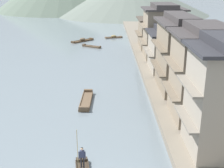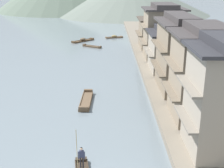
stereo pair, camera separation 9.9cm
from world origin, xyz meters
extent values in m
cube|color=slate|center=(15.74, 30.00, 0.32)|extent=(18.00, 110.00, 0.64)
cube|color=#33281E|center=(0.04, 3.50, 0.30)|extent=(0.89, 0.48, 0.19)
cube|color=black|center=(0.29, 2.34, 0.42)|extent=(0.10, 0.22, 0.05)
cylinder|color=#232328|center=(0.29, 2.38, 0.83)|extent=(0.11, 0.11, 0.78)
cube|color=black|center=(0.11, 2.34, 0.42)|extent=(0.10, 0.22, 0.05)
cylinder|color=#232328|center=(0.11, 2.38, 0.83)|extent=(0.11, 0.11, 0.78)
cube|color=#2D334C|center=(0.20, 2.38, 1.48)|extent=(0.32, 0.20, 0.52)
cylinder|color=#2D334C|center=(0.41, 2.32, 1.41)|extent=(0.08, 0.08, 0.56)
cylinder|color=#2D334C|center=(-0.01, 2.32, 1.41)|extent=(0.08, 0.08, 0.56)
sphere|color=#DBB28E|center=(0.20, 2.38, 1.88)|extent=(0.20, 0.20, 0.20)
sphere|color=black|center=(0.20, 2.39, 1.90)|extent=(0.18, 0.18, 0.18)
cylinder|color=tan|center=(-0.10, 2.29, 1.93)|extent=(0.04, 0.04, 3.00)
cube|color=brown|center=(-0.45, 15.25, 0.15)|extent=(1.29, 5.45, 0.30)
cube|color=brown|center=(-0.53, 12.69, 0.43)|extent=(1.03, 0.39, 0.27)
cube|color=brown|center=(-0.37, 17.81, 0.43)|extent=(1.03, 0.39, 0.27)
cube|color=brown|center=(0.08, 15.24, 0.34)|extent=(0.23, 4.92, 0.08)
cube|color=brown|center=(-0.97, 15.27, 0.34)|extent=(0.23, 4.92, 0.08)
cube|color=brown|center=(-1.35, 44.09, 0.12)|extent=(3.98, 2.89, 0.23)
cube|color=brown|center=(0.28, 43.10, 0.34)|extent=(0.72, 0.86, 0.21)
cube|color=brown|center=(-2.99, 45.09, 0.34)|extent=(0.72, 0.86, 0.21)
cube|color=brown|center=(-1.15, 44.43, 0.27)|extent=(3.14, 1.95, 0.08)
cube|color=brown|center=(-1.56, 43.76, 0.27)|extent=(3.14, 1.95, 0.08)
cube|color=brown|center=(3.31, 54.25, 0.09)|extent=(4.21, 2.16, 0.18)
cube|color=brown|center=(5.13, 54.81, 0.26)|extent=(0.61, 0.97, 0.16)
cube|color=brown|center=(1.50, 53.70, 0.26)|extent=(0.61, 0.97, 0.16)
cube|color=brown|center=(3.18, 54.70, 0.22)|extent=(3.46, 1.13, 0.08)
cube|color=brown|center=(3.45, 53.81, 0.22)|extent=(3.46, 1.13, 0.08)
ellipsoid|color=olive|center=(3.31, 54.25, 0.43)|extent=(1.48, 1.24, 0.50)
cube|color=brown|center=(-3.70, 50.13, 0.11)|extent=(4.86, 4.89, 0.23)
cube|color=brown|center=(-5.61, 48.20, 0.33)|extent=(0.99, 0.98, 0.20)
cube|color=brown|center=(-1.78, 52.07, 0.33)|extent=(0.99, 0.98, 0.20)
cube|color=brown|center=(-3.32, 49.76, 0.27)|extent=(3.75, 3.78, 0.08)
cube|color=brown|center=(-4.08, 50.51, 0.27)|extent=(3.75, 3.78, 0.08)
ellipsoid|color=brown|center=(-3.70, 50.13, 0.51)|extent=(1.75, 1.76, 0.57)
cube|color=gray|center=(10.42, 4.28, 4.54)|extent=(4.58, 4.77, 7.80)
cube|color=gray|center=(7.78, 4.28, 3.24)|extent=(0.70, 4.77, 0.16)
cube|color=gray|center=(7.78, 4.28, 5.84)|extent=(0.70, 4.77, 0.16)
cube|color=gray|center=(10.83, 10.12, 4.54)|extent=(5.39, 5.49, 7.80)
cube|color=#6E6151|center=(7.78, 10.12, 3.24)|extent=(0.70, 5.49, 0.16)
cube|color=#6E6151|center=(7.78, 10.12, 5.84)|extent=(0.70, 5.49, 0.16)
cube|color=#3D3838|center=(10.83, 10.12, 8.56)|extent=(6.29, 6.39, 0.24)
cube|color=#3D3838|center=(10.83, 10.12, 9.03)|extent=(3.23, 6.39, 0.70)
cube|color=#7F705B|center=(10.14, 17.84, 4.54)|extent=(4.02, 7.39, 7.80)
cube|color=brown|center=(7.78, 17.84, 3.24)|extent=(0.70, 7.39, 0.16)
cube|color=brown|center=(7.78, 17.84, 5.84)|extent=(0.70, 7.39, 0.16)
cube|color=#3D3838|center=(10.14, 17.84, 8.56)|extent=(4.92, 8.29, 0.24)
cube|color=#3D3838|center=(10.14, 17.84, 9.03)|extent=(2.41, 8.29, 0.70)
cube|color=gray|center=(10.16, 26.07, 3.24)|extent=(4.05, 6.64, 5.20)
cube|color=gray|center=(7.78, 26.07, 3.24)|extent=(0.70, 6.64, 0.16)
cube|color=#2D2D33|center=(10.16, 26.07, 5.96)|extent=(4.95, 7.54, 0.24)
cube|color=#2D2D33|center=(10.16, 26.07, 6.43)|extent=(2.43, 7.54, 0.70)
cube|color=gray|center=(11.08, 33.60, 4.54)|extent=(5.90, 6.27, 7.80)
cube|color=#6E6151|center=(7.78, 33.60, 3.24)|extent=(0.70, 6.27, 0.16)
cube|color=#6E6151|center=(7.78, 33.60, 5.84)|extent=(0.70, 6.27, 0.16)
cube|color=#3D3838|center=(11.08, 33.60, 8.56)|extent=(6.80, 7.17, 0.24)
cube|color=#3D3838|center=(11.08, 33.60, 9.03)|extent=(3.54, 7.17, 0.70)
cube|color=#7F705B|center=(10.91, 41.54, 3.24)|extent=(5.55, 7.12, 5.20)
cube|color=brown|center=(7.78, 41.54, 3.24)|extent=(0.70, 7.12, 0.16)
cube|color=#4C4238|center=(10.91, 41.54, 5.96)|extent=(6.45, 8.02, 0.24)
cube|color=#4C4238|center=(10.91, 41.54, 6.43)|extent=(3.33, 8.02, 0.70)
camera|label=1|loc=(2.07, -15.69, 12.99)|focal=47.84mm
camera|label=2|loc=(2.17, -15.69, 12.99)|focal=47.84mm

